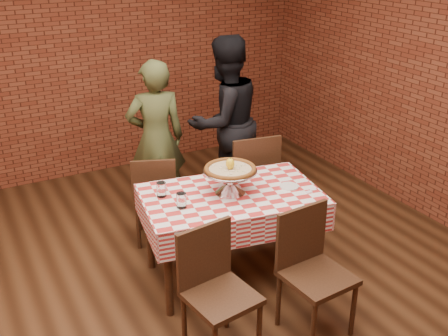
{
  "coord_description": "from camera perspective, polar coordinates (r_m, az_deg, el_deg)",
  "views": [
    {
      "loc": [
        -1.31,
        -2.9,
        2.63
      ],
      "look_at": [
        0.52,
        0.5,
        0.93
      ],
      "focal_mm": 43.07,
      "sensor_mm": 36.0,
      "label": 1
    }
  ],
  "objects": [
    {
      "name": "tablecloth",
      "position": [
        4.24,
        0.77,
        -4.13
      ],
      "size": [
        1.52,
        1.07,
        0.23
      ],
      "primitive_type": null,
      "rotation": [
        0.0,
        0.0,
        -0.16
      ],
      "color": "red",
      "rests_on": "table"
    },
    {
      "name": "chair_far_left",
      "position": [
        4.9,
        -7.32,
        -3.04
      ],
      "size": [
        0.49,
        0.49,
        0.86
      ],
      "primitive_type": null,
      "rotation": [
        0.0,
        0.0,
        2.77
      ],
      "color": "#402715",
      "rests_on": "ground"
    },
    {
      "name": "lemon",
      "position": [
        4.1,
        0.66,
        0.46
      ],
      "size": [
        0.07,
        0.07,
        0.09
      ],
      "primitive_type": "ellipsoid",
      "rotation": [
        0.0,
        0.0,
        0.03
      ],
      "color": "yellow",
      "rests_on": "pizza"
    },
    {
      "name": "diner_olive",
      "position": [
        5.26,
        -7.23,
        3.09
      ],
      "size": [
        0.63,
        0.48,
        1.56
      ],
      "primitive_type": "imported",
      "rotation": [
        0.0,
        0.0,
        2.95
      ],
      "color": "#464F29",
      "rests_on": "ground"
    },
    {
      "name": "chair_far_right",
      "position": [
        5.15,
        2.55,
        -0.97
      ],
      "size": [
        0.53,
        0.53,
        0.94
      ],
      "primitive_type": null,
      "rotation": [
        0.0,
        0.0,
        2.98
      ],
      "color": "#402715",
      "rests_on": "ground"
    },
    {
      "name": "sweetener_packet_b",
      "position": [
        4.31,
        9.42,
        -2.24
      ],
      "size": [
        0.06,
        0.04,
        0.0
      ],
      "primitive_type": "cube",
      "rotation": [
        0.0,
        0.0,
        -0.19
      ],
      "color": "white",
      "rests_on": "tablecloth"
    },
    {
      "name": "condiment_caddy",
      "position": [
        4.4,
        -0.12,
        -0.26
      ],
      "size": [
        0.13,
        0.12,
        0.15
      ],
      "primitive_type": "cube",
      "rotation": [
        0.0,
        0.0,
        -0.47
      ],
      "color": "silver",
      "rests_on": "tablecloth"
    },
    {
      "name": "diner_black",
      "position": [
        5.44,
        0.07,
        4.94
      ],
      "size": [
        0.94,
        0.79,
        1.73
      ],
      "primitive_type": "imported",
      "rotation": [
        0.0,
        0.0,
        3.32
      ],
      "color": "black",
      "rests_on": "ground"
    },
    {
      "name": "ground",
      "position": [
        4.13,
        -3.25,
        -15.82
      ],
      "size": [
        6.0,
        6.0,
        0.0
      ],
      "primitive_type": "plane",
      "color": "black",
      "rests_on": "ground"
    },
    {
      "name": "sweetener_packet_a",
      "position": [
        4.26,
        8.99,
        -2.52
      ],
      "size": [
        0.05,
        0.04,
        0.0
      ],
      "primitive_type": "cube",
      "rotation": [
        0.0,
        0.0,
        -0.03
      ],
      "color": "white",
      "rests_on": "tablecloth"
    },
    {
      "name": "chair_near_left",
      "position": [
        3.59,
        -0.29,
        -13.58
      ],
      "size": [
        0.47,
        0.47,
        0.9
      ],
      "primitive_type": null,
      "rotation": [
        0.0,
        0.0,
        0.14
      ],
      "color": "#402715",
      "rests_on": "ground"
    },
    {
      "name": "water_glass_left",
      "position": [
        3.97,
        -4.55,
        -3.45
      ],
      "size": [
        0.08,
        0.08,
        0.12
      ],
      "primitive_type": "cylinder",
      "rotation": [
        0.0,
        0.0,
        -0.16
      ],
      "color": "white",
      "rests_on": "tablecloth"
    },
    {
      "name": "water_glass_right",
      "position": [
        4.15,
        -6.66,
        -2.28
      ],
      "size": [
        0.08,
        0.08,
        0.12
      ],
      "primitive_type": "cylinder",
      "rotation": [
        0.0,
        0.0,
        -0.16
      ],
      "color": "white",
      "rests_on": "tablecloth"
    },
    {
      "name": "chair_near_right",
      "position": [
        3.82,
        9.92,
        -11.29
      ],
      "size": [
        0.46,
        0.46,
        0.91
      ],
      "primitive_type": null,
      "rotation": [
        0.0,
        0.0,
        0.08
      ],
      "color": "#402715",
      "rests_on": "ground"
    },
    {
      "name": "back_wall",
      "position": [
        6.15,
        -15.9,
        11.91
      ],
      "size": [
        5.5,
        0.0,
        5.5
      ],
      "primitive_type": "plane",
      "rotation": [
        1.57,
        0.0,
        0.0
      ],
      "color": "maroon",
      "rests_on": "ground"
    },
    {
      "name": "table",
      "position": [
        4.38,
        0.75,
        -7.2
      ],
      "size": [
        1.47,
        1.03,
        0.75
      ],
      "primitive_type": "cube",
      "rotation": [
        0.0,
        0.0,
        -0.16
      ],
      "color": "#402715",
      "rests_on": "ground"
    },
    {
      "name": "pizza",
      "position": [
        4.12,
        0.66,
        -0.17
      ],
      "size": [
        0.41,
        0.41,
        0.03
      ],
      "primitive_type": "cylinder",
      "rotation": [
        0.0,
        0.0,
        0.03
      ],
      "color": "beige",
      "rests_on": "pizza_stand"
    },
    {
      "name": "pizza_stand",
      "position": [
        4.17,
        0.65,
        -1.43
      ],
      "size": [
        0.44,
        0.44,
        0.19
      ],
      "primitive_type": null,
      "rotation": [
        0.0,
        0.0,
        0.03
      ],
      "color": "silver",
      "rests_on": "tablecloth"
    },
    {
      "name": "side_plate",
      "position": [
        4.32,
        6.92,
        -1.94
      ],
      "size": [
        0.17,
        0.17,
        0.01
      ],
      "primitive_type": "cylinder",
      "rotation": [
        0.0,
        0.0,
        -0.16
      ],
      "color": "white",
      "rests_on": "tablecloth"
    }
  ]
}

